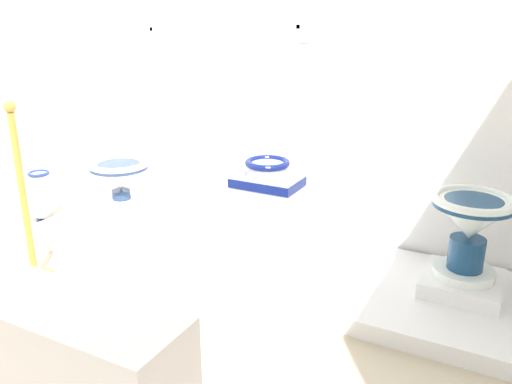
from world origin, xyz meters
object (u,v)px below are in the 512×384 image
object	(u,v)px
antique_toilet_slender_white	(120,175)
plinth_block_tall_cobalt	(462,283)
info_placard_first	(155,35)
plinth_block_central_ornate	(267,244)
plinth_block_slender_white	(123,214)
stanchion_post_near_left	(28,226)
antique_toilet_central_ornate	(267,196)
museum_bench	(69,349)
info_placard_second	(303,32)
antique_toilet_tall_cobalt	(471,223)
decorative_vase_spare	(42,200)

from	to	relation	value
antique_toilet_slender_white	plinth_block_tall_cobalt	world-z (taller)	antique_toilet_slender_white
info_placard_first	plinth_block_central_ornate	bearing A→B (deg)	-24.44
plinth_block_central_ornate	info_placard_first	size ratio (longest dim) A/B	2.94
plinth_block_slender_white	plinth_block_central_ornate	world-z (taller)	plinth_block_central_ornate
antique_toilet_slender_white	stanchion_post_near_left	bearing A→B (deg)	-91.06
antique_toilet_central_ornate	plinth_block_tall_cobalt	distance (m)	1.14
plinth_block_tall_cobalt	museum_bench	world-z (taller)	museum_bench
plinth_block_slender_white	info_placard_second	distance (m)	1.70
plinth_block_tall_cobalt	antique_toilet_tall_cobalt	distance (m)	0.34
antique_toilet_tall_cobalt	decorative_vase_spare	distance (m)	2.92
plinth_block_tall_cobalt	info_placard_second	size ratio (longest dim) A/B	3.50
decorative_vase_spare	antique_toilet_tall_cobalt	bearing A→B (deg)	4.00
antique_toilet_slender_white	info_placard_second	distance (m)	1.52
info_placard_first	stanchion_post_near_left	size ratio (longest dim) A/B	0.12
museum_bench	decorative_vase_spare	bearing A→B (deg)	141.85
plinth_block_slender_white	stanchion_post_near_left	bearing A→B (deg)	-91.06
info_placard_first	info_placard_second	size ratio (longest dim) A/B	1.12
plinth_block_central_ornate	decorative_vase_spare	world-z (taller)	decorative_vase_spare
antique_toilet_central_ornate	museum_bench	xyz separation A→B (m)	(-0.23, -1.31, -0.29)
plinth_block_central_ornate	antique_toilet_central_ornate	size ratio (longest dim) A/B	0.88
plinth_block_central_ornate	plinth_block_tall_cobalt	world-z (taller)	plinth_block_central_ornate
plinth_block_central_ornate	antique_toilet_tall_cobalt	world-z (taller)	antique_toilet_tall_cobalt
plinth_block_tall_cobalt	museum_bench	xyz separation A→B (m)	(-1.31, -1.45, 0.07)
plinth_block_slender_white	plinth_block_central_ornate	xyz separation A→B (m)	(1.13, -0.03, 0.03)
plinth_block_central_ornate	museum_bench	world-z (taller)	museum_bench
plinth_block_slender_white	antique_toilet_tall_cobalt	distance (m)	2.23
museum_bench	info_placard_first	bearing A→B (deg)	116.61
antique_toilet_slender_white	plinth_block_tall_cobalt	xyz separation A→B (m)	(2.21, 0.11, -0.31)
antique_toilet_tall_cobalt	stanchion_post_near_left	xyz separation A→B (m)	(-2.22, -0.87, -0.13)
plinth_block_tall_cobalt	info_placard_first	world-z (taller)	info_placard_first
info_placard_second	stanchion_post_near_left	size ratio (longest dim) A/B	0.11
decorative_vase_spare	stanchion_post_near_left	bearing A→B (deg)	-44.52
antique_toilet_central_ornate	info_placard_second	distance (m)	1.02
plinth_block_central_ornate	stanchion_post_near_left	bearing A→B (deg)	-147.70
plinth_block_slender_white	antique_toilet_slender_white	distance (m)	0.28
antique_toilet_central_ornate	info_placard_first	world-z (taller)	info_placard_first
plinth_block_central_ornate	decorative_vase_spare	distance (m)	1.82
antique_toilet_tall_cobalt	plinth_block_tall_cobalt	bearing A→B (deg)	0.00
plinth_block_slender_white	plinth_block_tall_cobalt	size ratio (longest dim) A/B	0.93
info_placard_second	decorative_vase_spare	bearing A→B (deg)	-162.02
info_placard_first	museum_bench	xyz separation A→B (m)	(0.91, -1.83, -1.13)
plinth_block_central_ornate	info_placard_second	distance (m)	1.29
decorative_vase_spare	plinth_block_slender_white	bearing A→B (deg)	7.39
plinth_block_slender_white	stanchion_post_near_left	distance (m)	0.78
info_placard_second	info_placard_first	bearing A→B (deg)	180.00
plinth_block_tall_cobalt	plinth_block_slender_white	bearing A→B (deg)	-177.07
plinth_block_central_ornate	antique_toilet_central_ornate	world-z (taller)	antique_toilet_central_ornate
antique_toilet_slender_white	plinth_block_tall_cobalt	distance (m)	2.23
plinth_block_slender_white	antique_toilet_tall_cobalt	xyz separation A→B (m)	(2.21, 0.11, 0.32)
plinth_block_slender_white	plinth_block_central_ornate	bearing A→B (deg)	-1.51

